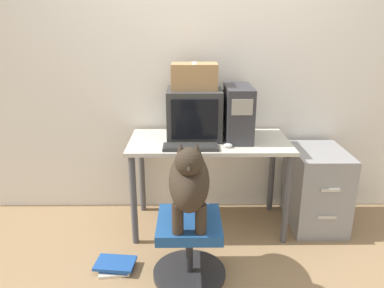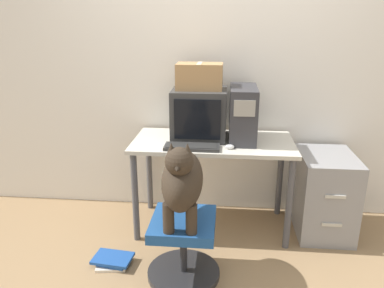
{
  "view_description": "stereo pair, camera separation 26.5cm",
  "coord_description": "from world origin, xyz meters",
  "px_view_note": "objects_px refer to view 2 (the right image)",
  "views": [
    {
      "loc": [
        -0.17,
        -2.52,
        1.67
      ],
      "look_at": [
        -0.14,
        0.01,
        0.83
      ],
      "focal_mm": 35.0,
      "sensor_mm": 36.0,
      "label": 1
    },
    {
      "loc": [
        0.1,
        -2.5,
        1.67
      ],
      "look_at": [
        -0.14,
        0.01,
        0.83
      ],
      "focal_mm": 35.0,
      "sensor_mm": 36.0,
      "label": 2
    }
  ],
  "objects_px": {
    "crt_monitor": "(199,114)",
    "pc_tower": "(243,114)",
    "office_chair": "(183,246)",
    "keyboard": "(192,147)",
    "filing_cabinet": "(324,194)",
    "cardboard_box": "(200,76)",
    "dog": "(182,180)",
    "book_stack_floor": "(113,261)"
  },
  "relations": [
    {
      "from": "pc_tower",
      "to": "office_chair",
      "type": "relative_size",
      "value": 0.93
    },
    {
      "from": "crt_monitor",
      "to": "book_stack_floor",
      "type": "height_order",
      "value": "crt_monitor"
    },
    {
      "from": "dog",
      "to": "filing_cabinet",
      "type": "distance_m",
      "value": 1.36
    },
    {
      "from": "crt_monitor",
      "to": "filing_cabinet",
      "type": "height_order",
      "value": "crt_monitor"
    },
    {
      "from": "keyboard",
      "to": "filing_cabinet",
      "type": "relative_size",
      "value": 0.62
    },
    {
      "from": "pc_tower",
      "to": "dog",
      "type": "distance_m",
      "value": 0.89
    },
    {
      "from": "crt_monitor",
      "to": "keyboard",
      "type": "relative_size",
      "value": 1.04
    },
    {
      "from": "cardboard_box",
      "to": "book_stack_floor",
      "type": "distance_m",
      "value": 1.51
    },
    {
      "from": "crt_monitor",
      "to": "office_chair",
      "type": "xyz_separation_m",
      "value": [
        -0.04,
        -0.76,
        -0.72
      ]
    },
    {
      "from": "crt_monitor",
      "to": "pc_tower",
      "type": "height_order",
      "value": "pc_tower"
    },
    {
      "from": "pc_tower",
      "to": "keyboard",
      "type": "relative_size",
      "value": 1.12
    },
    {
      "from": "pc_tower",
      "to": "filing_cabinet",
      "type": "distance_m",
      "value": 0.94
    },
    {
      "from": "dog",
      "to": "book_stack_floor",
      "type": "height_order",
      "value": "dog"
    },
    {
      "from": "filing_cabinet",
      "to": "dog",
      "type": "bearing_deg",
      "value": -145.49
    },
    {
      "from": "keyboard",
      "to": "office_chair",
      "type": "bearing_deg",
      "value": -91.58
    },
    {
      "from": "filing_cabinet",
      "to": "book_stack_floor",
      "type": "xyz_separation_m",
      "value": [
        -1.59,
        -0.63,
        -0.3
      ]
    },
    {
      "from": "crt_monitor",
      "to": "keyboard",
      "type": "distance_m",
      "value": 0.35
    },
    {
      "from": "dog",
      "to": "crt_monitor",
      "type": "bearing_deg",
      "value": 86.84
    },
    {
      "from": "keyboard",
      "to": "dog",
      "type": "bearing_deg",
      "value": -91.46
    },
    {
      "from": "office_chair",
      "to": "filing_cabinet",
      "type": "bearing_deg",
      "value": 33.12
    },
    {
      "from": "crt_monitor",
      "to": "cardboard_box",
      "type": "distance_m",
      "value": 0.3
    },
    {
      "from": "pc_tower",
      "to": "cardboard_box",
      "type": "distance_m",
      "value": 0.45
    },
    {
      "from": "keyboard",
      "to": "office_chair",
      "type": "relative_size",
      "value": 0.83
    },
    {
      "from": "crt_monitor",
      "to": "pc_tower",
      "type": "relative_size",
      "value": 0.93
    },
    {
      "from": "keyboard",
      "to": "pc_tower",
      "type": "bearing_deg",
      "value": 34.57
    },
    {
      "from": "crt_monitor",
      "to": "cardboard_box",
      "type": "xyz_separation_m",
      "value": [
        0.0,
        0.0,
        0.3
      ]
    },
    {
      "from": "office_chair",
      "to": "cardboard_box",
      "type": "bearing_deg",
      "value": 86.71
    },
    {
      "from": "pc_tower",
      "to": "office_chair",
      "type": "distance_m",
      "value": 1.11
    },
    {
      "from": "crt_monitor",
      "to": "pc_tower",
      "type": "bearing_deg",
      "value": -5.65
    },
    {
      "from": "keyboard",
      "to": "filing_cabinet",
      "type": "bearing_deg",
      "value": 12.32
    },
    {
      "from": "pc_tower",
      "to": "dog",
      "type": "relative_size",
      "value": 0.8
    },
    {
      "from": "pc_tower",
      "to": "crt_monitor",
      "type": "bearing_deg",
      "value": 174.35
    },
    {
      "from": "keyboard",
      "to": "filing_cabinet",
      "type": "distance_m",
      "value": 1.17
    },
    {
      "from": "crt_monitor",
      "to": "keyboard",
      "type": "height_order",
      "value": "crt_monitor"
    },
    {
      "from": "keyboard",
      "to": "dog",
      "type": "relative_size",
      "value": 0.71
    },
    {
      "from": "crt_monitor",
      "to": "keyboard",
      "type": "xyz_separation_m",
      "value": [
        -0.03,
        -0.29,
        -0.18
      ]
    },
    {
      "from": "office_chair",
      "to": "filing_cabinet",
      "type": "xyz_separation_m",
      "value": [
        1.07,
        0.7,
        0.1
      ]
    },
    {
      "from": "crt_monitor",
      "to": "filing_cabinet",
      "type": "bearing_deg",
      "value": -3.47
    },
    {
      "from": "office_chair",
      "to": "dog",
      "type": "bearing_deg",
      "value": -90.0
    },
    {
      "from": "dog",
      "to": "book_stack_floor",
      "type": "bearing_deg",
      "value": 168.41
    },
    {
      "from": "pc_tower",
      "to": "office_chair",
      "type": "bearing_deg",
      "value": -118.16
    },
    {
      "from": "dog",
      "to": "cardboard_box",
      "type": "xyz_separation_m",
      "value": [
        0.04,
        0.8,
        0.52
      ]
    }
  ]
}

